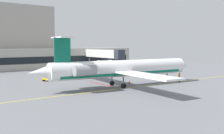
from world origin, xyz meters
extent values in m
cube|color=slate|center=(0.00, 0.00, -0.05)|extent=(120.00, 120.00, 0.10)
cube|color=yellow|center=(0.00, -0.34, 0.00)|extent=(108.00, 0.24, 0.01)
cube|color=red|center=(-4.31, 6.27, 0.00)|extent=(0.30, 8.00, 0.01)
cube|color=#ADA89E|center=(-7.18, 47.14, 3.14)|extent=(75.24, 14.29, 6.29)
cube|color=black|center=(-7.18, 39.95, 2.95)|extent=(72.23, 0.12, 1.99)
cube|color=silver|center=(12.47, 31.52, 4.83)|extent=(1.40, 16.96, 2.40)
cube|color=#2D333D|center=(12.47, 22.14, 4.83)|extent=(2.40, 2.00, 2.64)
cylinder|color=#4C4C51|center=(12.47, 38.50, 1.81)|extent=(0.44, 0.44, 3.63)
cylinder|color=#4C4C51|center=(12.47, 23.84, 1.81)|extent=(0.44, 0.44, 3.63)
cylinder|color=white|center=(-2.36, 1.18, 3.27)|extent=(27.45, 4.94, 2.92)
cube|color=#0C664C|center=(-2.36, 1.18, 2.47)|extent=(24.70, 4.45, 0.53)
cone|color=white|center=(12.27, 0.09, 3.27)|extent=(3.42, 3.10, 2.86)
cone|color=white|center=(-17.29, 2.29, 3.27)|extent=(3.97, 2.76, 2.48)
cube|color=white|center=(-2.90, 8.96, 2.84)|extent=(4.35, 12.73, 0.28)
cube|color=white|center=(-4.05, -6.43, 2.84)|extent=(4.35, 12.73, 0.28)
cylinder|color=gray|center=(-10.91, 4.13, 3.49)|extent=(3.62, 1.86, 1.61)
cylinder|color=gray|center=(-11.25, -0.47, 3.49)|extent=(3.62, 1.86, 1.61)
cube|color=#0C664C|center=(-13.80, 2.03, 6.66)|extent=(2.64, 0.43, 3.85)
cube|color=white|center=(-13.80, 2.03, 8.58)|extent=(2.39, 4.82, 0.20)
cylinder|color=#3F3F44|center=(7.98, 0.41, 1.36)|extent=(0.20, 0.20, 1.36)
cylinder|color=black|center=(7.98, 0.41, 0.45)|extent=(0.92, 0.42, 0.90)
cylinder|color=#3F3F44|center=(-3.59, 3.18, 1.36)|extent=(0.20, 0.20, 1.36)
cylinder|color=black|center=(-3.59, 3.18, 0.45)|extent=(0.92, 0.42, 0.90)
cylinder|color=#3F3F44|center=(-3.87, -0.61, 1.36)|extent=(0.20, 0.20, 1.36)
cylinder|color=black|center=(-3.87, -0.61, 0.45)|extent=(0.92, 0.42, 0.90)
cube|color=#19389E|center=(10.55, 20.45, 0.64)|extent=(2.37, 4.26, 0.59)
cube|color=navy|center=(10.70, 19.33, 1.61)|extent=(1.87, 1.82, 1.35)
cylinder|color=black|center=(11.66, 19.17, 0.35)|extent=(0.37, 0.73, 0.70)
cylinder|color=black|center=(9.81, 18.92, 0.35)|extent=(0.37, 0.73, 0.70)
cylinder|color=black|center=(11.29, 21.98, 0.35)|extent=(0.37, 0.73, 0.70)
cylinder|color=black|center=(9.44, 21.74, 0.35)|extent=(0.37, 0.73, 0.70)
cube|color=#E5B20C|center=(-10.07, 15.91, 0.58)|extent=(3.90, 3.18, 0.47)
cube|color=#C3970A|center=(-9.21, 16.35, 1.39)|extent=(1.97, 2.09, 1.14)
cylinder|color=black|center=(-9.40, 17.27, 0.35)|extent=(0.75, 0.56, 0.70)
cylinder|color=black|center=(-8.58, 15.63, 0.35)|extent=(0.75, 0.56, 0.70)
cylinder|color=black|center=(-11.56, 16.20, 0.35)|extent=(0.75, 0.56, 0.70)
cylinder|color=black|center=(-10.74, 14.55, 0.35)|extent=(0.75, 0.56, 0.70)
cylinder|color=white|center=(15.06, 33.57, 1.48)|extent=(5.85, 3.12, 2.27)
sphere|color=white|center=(17.80, 34.02, 1.48)|extent=(2.22, 2.22, 2.22)
sphere|color=white|center=(12.31, 33.13, 1.48)|extent=(2.22, 2.22, 2.22)
cube|color=#59595B|center=(13.39, 33.57, 0.17)|extent=(0.60, 2.04, 0.35)
cube|color=#59595B|center=(16.72, 33.57, 0.17)|extent=(0.60, 2.04, 0.35)
cylinder|color=#191E33|center=(10.12, -0.85, 0.46)|extent=(0.18, 0.18, 0.91)
cylinder|color=#191E33|center=(10.05, -1.04, 0.46)|extent=(0.18, 0.18, 0.91)
cylinder|color=orange|center=(10.08, -0.95, 1.22)|extent=(0.34, 0.34, 0.61)
sphere|color=tan|center=(10.08, -0.95, 1.64)|extent=(0.24, 0.24, 0.24)
cylinder|color=orange|center=(10.16, -0.74, 1.59)|extent=(0.22, 0.40, 0.50)
cylinder|color=#F2590C|center=(10.16, -0.74, 1.81)|extent=(0.06, 0.06, 0.28)
cylinder|color=orange|center=(10.01, -1.15, 1.59)|extent=(0.22, 0.40, 0.50)
cylinder|color=#F2590C|center=(10.01, -1.15, 1.81)|extent=(0.06, 0.06, 0.28)
cone|color=orange|center=(0.85, 3.59, 0.28)|extent=(0.36, 0.36, 0.55)
cube|color=black|center=(0.85, 3.59, 0.02)|extent=(0.47, 0.47, 0.04)
cone|color=orange|center=(9.06, 3.29, 0.28)|extent=(0.36, 0.36, 0.55)
cube|color=black|center=(9.06, 3.29, 0.02)|extent=(0.47, 0.47, 0.04)
camera|label=1|loc=(-30.85, -35.21, 7.40)|focal=41.68mm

